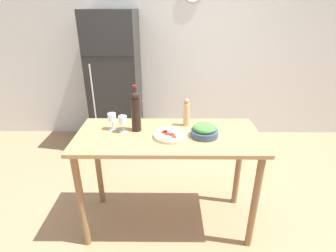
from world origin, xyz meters
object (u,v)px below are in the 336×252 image
(wine_bottle, at_px, (136,110))
(wine_glass_far, at_px, (112,118))
(wine_glass_near, at_px, (123,121))
(homemade_pizza, at_px, (170,135))
(refrigerator, at_px, (116,83))
(pepper_mill, at_px, (186,113))
(salad_bowl, at_px, (205,130))

(wine_bottle, height_order, wine_glass_far, wine_bottle)
(wine_glass_near, height_order, homemade_pizza, wine_glass_near)
(wine_bottle, bearing_deg, refrigerator, 107.20)
(pepper_mill, distance_m, homemade_pizza, 0.28)
(wine_bottle, height_order, wine_glass_near, wine_bottle)
(wine_glass_near, bearing_deg, salad_bowl, -6.11)
(homemade_pizza, bearing_deg, wine_glass_far, 164.24)
(pepper_mill, relative_size, homemade_pizza, 0.90)
(wine_bottle, distance_m, salad_bowl, 0.58)
(wine_bottle, height_order, salad_bowl, wine_bottle)
(wine_glass_near, relative_size, pepper_mill, 0.59)
(wine_bottle, bearing_deg, wine_glass_far, 175.29)
(pepper_mill, bearing_deg, wine_glass_near, -165.41)
(wine_bottle, bearing_deg, homemade_pizza, -23.14)
(refrigerator, height_order, wine_glass_far, refrigerator)
(wine_glass_far, distance_m, homemade_pizza, 0.51)
(refrigerator, distance_m, homemade_pizza, 1.78)
(refrigerator, xyz_separation_m, pepper_mill, (0.88, -1.40, 0.12))
(wine_glass_near, height_order, salad_bowl, wine_glass_near)
(salad_bowl, bearing_deg, pepper_mill, 122.81)
(refrigerator, height_order, salad_bowl, refrigerator)
(wine_glass_far, xyz_separation_m, pepper_mill, (0.62, 0.08, 0.02))
(wine_glass_near, xyz_separation_m, homemade_pizza, (0.38, -0.08, -0.09))
(wine_bottle, xyz_separation_m, salad_bowl, (0.55, -0.11, -0.13))
(wine_bottle, relative_size, wine_glass_far, 2.70)
(pepper_mill, bearing_deg, wine_glass_far, -172.39)
(wine_glass_far, bearing_deg, pepper_mill, 7.61)
(refrigerator, distance_m, wine_glass_near, 1.58)
(refrigerator, distance_m, salad_bowl, 1.90)
(wine_bottle, distance_m, pepper_mill, 0.43)
(refrigerator, distance_m, wine_glass_far, 1.51)
(homemade_pizza, bearing_deg, refrigerator, 114.69)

